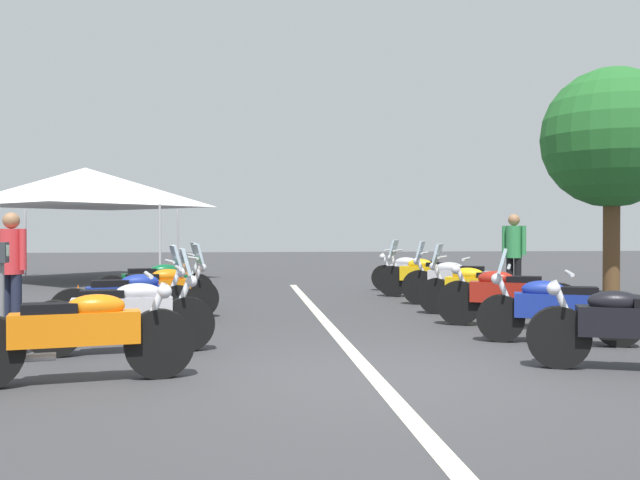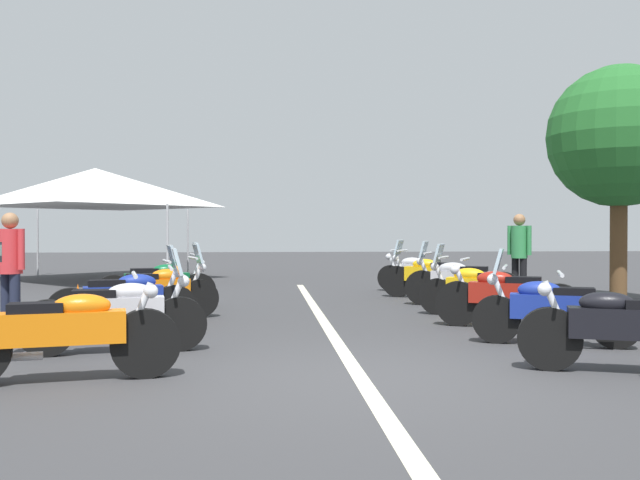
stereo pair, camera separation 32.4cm
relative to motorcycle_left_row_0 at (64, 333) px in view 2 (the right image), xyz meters
name	(u,v)px [view 2 (the right image)]	position (x,y,z in m)	size (l,w,h in m)	color
ground_plane	(361,379)	(-0.06, -2.77, -0.46)	(80.00, 80.00, 0.00)	#38383A
lane_centre_stripe	(325,324)	(3.86, -2.77, -0.46)	(15.16, 0.16, 0.01)	beige
motorcycle_left_row_0	(64,333)	(0.00, 0.00, 0.00)	(0.75, 2.15, 1.01)	black
motorcycle_left_row_1	(117,313)	(1.52, -0.17, 0.00)	(0.67, 2.09, 1.21)	black
motorcycle_left_row_2	(126,299)	(3.12, 0.05, 0.00)	(0.81, 1.99, 1.21)	black
motorcycle_left_row_3	(158,290)	(4.61, -0.17, 0.00)	(0.84, 1.95, 1.20)	black
motorcycle_left_row_4	(159,283)	(6.15, 0.06, 0.00)	(0.81, 2.10, 1.21)	black
motorcycle_right_row_0	(624,328)	(-0.04, -5.38, -0.01)	(0.96, 1.98, 1.00)	black
motorcycle_right_row_1	(552,309)	(1.66, -5.38, -0.01)	(0.98, 1.89, 1.19)	black
motorcycle_right_row_2	(506,296)	(3.18, -5.35, 0.00)	(1.09, 1.94, 1.01)	black
motorcycle_right_row_3	(478,289)	(4.57, -5.37, -0.01)	(1.11, 1.86, 1.20)	black
motorcycle_right_row_4	(461,281)	(6.09, -5.51, 0.01)	(1.10, 2.01, 1.22)	black
motorcycle_right_row_5	(432,276)	(7.66, -5.34, 0.01)	(1.20, 2.00, 1.22)	black
motorcycle_right_row_6	(419,273)	(9.23, -5.42, -0.02)	(1.08, 1.86, 0.98)	black
traffic_cone_2	(78,305)	(4.15, 0.96, -0.17)	(0.36, 0.36, 0.61)	orange
bystander_1	(519,250)	(6.89, -6.93, 0.57)	(0.44, 0.36, 1.75)	black
bystander_2	(10,263)	(3.23, 1.63, 0.51)	(0.32, 0.47, 1.66)	#1E2338
roadside_tree_0	(619,137)	(6.34, -8.70, 2.76)	(2.74, 2.74, 4.61)	brown
event_tent	(95,188)	(13.61, 2.96, 2.18)	(5.22, 5.22, 3.20)	white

